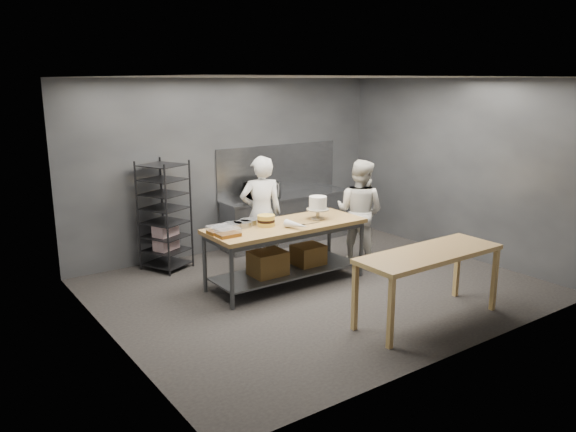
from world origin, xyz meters
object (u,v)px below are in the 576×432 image
(chef_behind, at_px, (261,214))
(work_table, at_px, (286,247))
(near_counter, at_px, (429,258))
(layer_cake, at_px, (266,220))
(speed_rack, at_px, (165,217))
(chef_right, at_px, (360,212))
(frosted_cake_stand, at_px, (318,204))
(microwave, at_px, (262,191))

(chef_behind, bearing_deg, work_table, 106.13)
(near_counter, distance_m, layer_cake, 2.39)
(speed_rack, relative_size, chef_right, 1.02)
(work_table, height_order, near_counter, work_table)
(near_counter, xyz_separation_m, speed_rack, (-1.88, 3.77, 0.04))
(frosted_cake_stand, distance_m, layer_cake, 0.88)
(work_table, xyz_separation_m, chef_behind, (0.05, 0.74, 0.35))
(chef_right, height_order, frosted_cake_stand, chef_right)
(frosted_cake_stand, xyz_separation_m, layer_cake, (-0.86, 0.10, -0.14))
(work_table, height_order, layer_cake, layer_cake)
(near_counter, bearing_deg, speed_rack, 116.47)
(speed_rack, xyz_separation_m, layer_cake, (0.86, -1.62, 0.14))
(work_table, distance_m, chef_right, 1.63)
(speed_rack, distance_m, chef_behind, 1.54)
(chef_behind, relative_size, chef_right, 1.07)
(chef_right, bearing_deg, microwave, 5.24)
(chef_right, relative_size, frosted_cake_stand, 4.95)
(speed_rack, xyz_separation_m, microwave, (1.88, 0.08, 0.19))
(layer_cake, bearing_deg, near_counter, -64.77)
(speed_rack, height_order, frosted_cake_stand, speed_rack)
(near_counter, height_order, layer_cake, layer_cake)
(chef_behind, bearing_deg, chef_right, 179.32)
(layer_cake, bearing_deg, work_table, -13.99)
(near_counter, distance_m, chef_behind, 2.90)
(speed_rack, distance_m, microwave, 1.89)
(speed_rack, height_order, microwave, speed_rack)
(chef_right, bearing_deg, layer_cake, 69.49)
(microwave, bearing_deg, frosted_cake_stand, -94.85)
(frosted_cake_stand, bearing_deg, work_table, 177.27)
(chef_behind, xyz_separation_m, layer_cake, (-0.34, -0.66, 0.08))
(frosted_cake_stand, bearing_deg, microwave, 85.15)
(frosted_cake_stand, height_order, layer_cake, frosted_cake_stand)
(speed_rack, distance_m, frosted_cake_stand, 2.45)
(chef_behind, distance_m, layer_cake, 0.75)
(work_table, bearing_deg, near_counter, -70.90)
(speed_rack, xyz_separation_m, frosted_cake_stand, (1.73, -1.72, 0.29))
(speed_rack, height_order, chef_right, speed_rack)
(near_counter, relative_size, chef_right, 1.16)
(chef_right, height_order, layer_cake, chef_right)
(near_counter, height_order, speed_rack, speed_rack)
(near_counter, xyz_separation_m, microwave, (0.00, 3.85, 0.24))
(chef_right, relative_size, layer_cake, 6.78)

